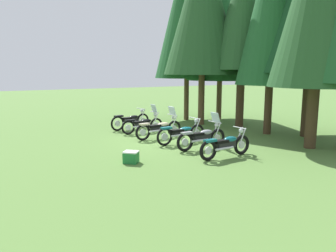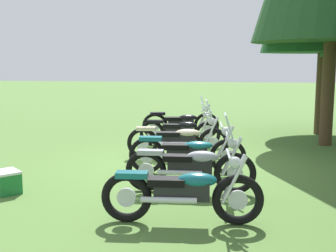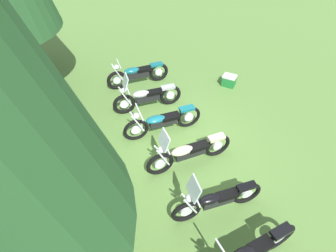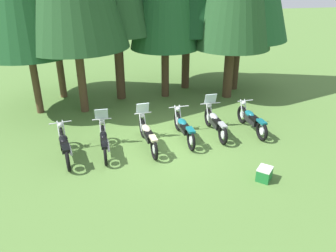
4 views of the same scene
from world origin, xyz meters
TOP-DOWN VIEW (x-y plane):
  - ground_plane at (0.00, 0.00)m, footprint 80.00×80.00m
  - motorcycle_0 at (-3.27, -0.39)m, footprint 0.73×2.25m
  - motorcycle_1 at (-2.04, -0.27)m, footprint 0.64×2.15m
  - motorcycle_2 at (-0.57, -0.16)m, footprint 0.60×2.36m
  - motorcycle_3 at (0.76, 0.16)m, footprint 0.75×2.34m
  - motorcycle_4 at (1.98, 0.34)m, footprint 0.78×2.23m
  - motorcycle_5 at (3.39, 0.32)m, footprint 0.62×2.24m
  - picnic_cooler at (2.42, -2.78)m, footprint 0.58×0.59m

SIDE VIEW (x-z plane):
  - ground_plane at x=0.00m, z-range 0.00..0.00m
  - picnic_cooler at x=2.42m, z-range 0.00..0.39m
  - motorcycle_5 at x=3.39m, z-range -0.05..0.95m
  - motorcycle_1 at x=-2.04m, z-range -0.22..1.12m
  - motorcycle_3 at x=0.76m, z-range -0.05..0.96m
  - motorcycle_0 at x=-3.27m, z-range -0.05..0.98m
  - motorcycle_4 at x=1.98m, z-range -0.21..1.15m
  - motorcycle_2 at x=-0.57m, z-range -0.21..1.16m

